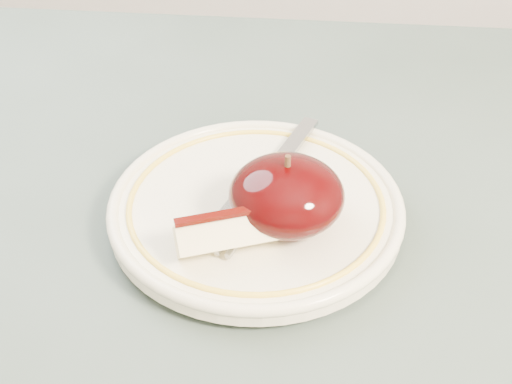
{
  "coord_description": "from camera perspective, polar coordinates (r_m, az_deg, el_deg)",
  "views": [
    {
      "loc": [
        0.06,
        -0.29,
        1.09
      ],
      "look_at": [
        0.02,
        0.11,
        0.78
      ],
      "focal_mm": 50.0,
      "sensor_mm": 36.0,
      "label": 1
    }
  ],
  "objects": [
    {
      "name": "plate",
      "position": [
        0.51,
        0.0,
        -1.23
      ],
      "size": [
        0.21,
        0.21,
        0.02
      ],
      "color": "#F2EACA",
      "rests_on": "table"
    },
    {
      "name": "apple_wedge",
      "position": [
        0.46,
        -2.29,
        -3.25
      ],
      "size": [
        0.07,
        0.05,
        0.03
      ],
      "rotation": [
        0.0,
        0.0,
        0.36
      ],
      "color": "#F3EAB3",
      "rests_on": "plate"
    },
    {
      "name": "apple_half",
      "position": [
        0.48,
        2.46,
        -0.24
      ],
      "size": [
        0.08,
        0.07,
        0.06
      ],
      "color": "black",
      "rests_on": "plate"
    },
    {
      "name": "fork",
      "position": [
        0.52,
        0.65,
        0.79
      ],
      "size": [
        0.08,
        0.17,
        0.0
      ],
      "rotation": [
        0.0,
        0.0,
        1.22
      ],
      "color": "gray",
      "rests_on": "plate"
    }
  ]
}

